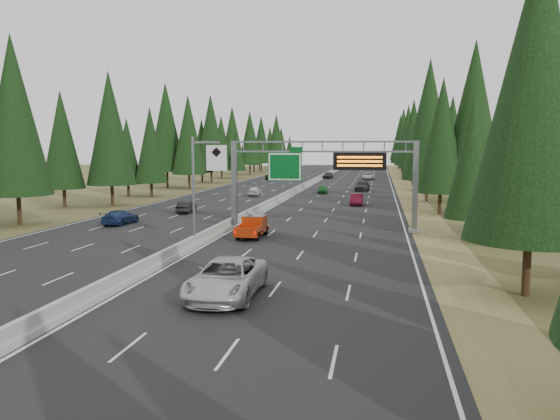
# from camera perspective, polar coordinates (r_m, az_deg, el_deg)

# --- Properties ---
(road) EXTENTS (32.00, 260.00, 0.08)m
(road) POSITION_cam_1_polar(r_m,az_deg,el_deg) (93.66, 2.19, 2.13)
(road) COLOR black
(road) RESTS_ON ground
(shoulder_right) EXTENTS (3.60, 260.00, 0.06)m
(shoulder_right) POSITION_cam_1_polar(r_m,az_deg,el_deg) (92.85, 13.14, 1.91)
(shoulder_right) COLOR olive
(shoulder_right) RESTS_ON ground
(shoulder_left) EXTENTS (3.60, 260.00, 0.06)m
(shoulder_left) POSITION_cam_1_polar(r_m,az_deg,el_deg) (97.76, -8.20, 2.25)
(shoulder_left) COLOR #444220
(shoulder_left) RESTS_ON ground
(median_barrier) EXTENTS (0.70, 260.00, 0.85)m
(median_barrier) POSITION_cam_1_polar(r_m,az_deg,el_deg) (93.63, 2.19, 2.36)
(median_barrier) COLOR gray
(median_barrier) RESTS_ON road
(sign_gantry) EXTENTS (16.75, 0.98, 7.80)m
(sign_gantry) POSITION_cam_1_polar(r_m,az_deg,el_deg) (47.56, 5.19, 4.07)
(sign_gantry) COLOR slate
(sign_gantry) RESTS_ON road
(hov_sign_pole) EXTENTS (2.80, 0.50, 8.00)m
(hov_sign_pole) POSITION_cam_1_polar(r_m,az_deg,el_deg) (39.55, -8.26, 2.73)
(hov_sign_pole) COLOR slate
(hov_sign_pole) RESTS_ON road
(tree_row_right) EXTENTS (11.58, 241.09, 18.97)m
(tree_row_right) POSITION_cam_1_polar(r_m,az_deg,el_deg) (86.89, 16.25, 7.82)
(tree_row_right) COLOR black
(tree_row_right) RESTS_ON ground
(tree_row_left) EXTENTS (12.35, 241.91, 18.82)m
(tree_row_left) POSITION_cam_1_polar(r_m,az_deg,el_deg) (90.60, -12.69, 7.67)
(tree_row_left) COLOR black
(tree_row_left) RESTS_ON ground
(silver_minivan) EXTENTS (3.04, 6.59, 1.83)m
(silver_minivan) POSITION_cam_1_polar(r_m,az_deg,el_deg) (26.87, -5.59, -7.11)
(silver_minivan) COLOR silver
(silver_minivan) RESTS_ON road
(red_pickup) EXTENTS (1.84, 5.14, 1.68)m
(red_pickup) POSITION_cam_1_polar(r_m,az_deg,el_deg) (44.58, -2.78, -1.58)
(red_pickup) COLOR black
(red_pickup) RESTS_ON road
(car_ahead_green) EXTENTS (1.77, 3.85, 1.28)m
(car_ahead_green) POSITION_cam_1_polar(r_m,az_deg,el_deg) (86.02, 4.48, 2.17)
(car_ahead_green) COLOR #166020
(car_ahead_green) RESTS_ON road
(car_ahead_dkred) EXTENTS (1.55, 4.35, 1.43)m
(car_ahead_dkred) POSITION_cam_1_polar(r_m,az_deg,el_deg) (69.24, 8.03, 1.11)
(car_ahead_dkred) COLOR #510B1A
(car_ahead_dkred) RESTS_ON road
(car_ahead_dkgrey) EXTENTS (2.53, 5.61, 1.59)m
(car_ahead_dkgrey) POSITION_cam_1_polar(r_m,az_deg,el_deg) (91.89, 8.60, 2.49)
(car_ahead_dkgrey) COLOR black
(car_ahead_dkgrey) RESTS_ON road
(car_ahead_white) EXTENTS (2.87, 5.92, 1.62)m
(car_ahead_white) POSITION_cam_1_polar(r_m,az_deg,el_deg) (123.58, 9.24, 3.53)
(car_ahead_white) COLOR #B2B2B2
(car_ahead_white) RESTS_ON road
(car_ahead_far) EXTENTS (2.27, 4.68, 1.54)m
(car_ahead_far) POSITION_cam_1_polar(r_m,az_deg,el_deg) (127.19, 5.06, 3.65)
(car_ahead_far) COLOR black
(car_ahead_far) RESTS_ON road
(car_onc_near) EXTENTS (1.69, 4.02, 1.29)m
(car_onc_near) POSITION_cam_1_polar(r_m,az_deg,el_deg) (61.48, -9.76, 0.33)
(car_onc_near) COLOR black
(car_onc_near) RESTS_ON road
(car_onc_blue) EXTENTS (2.17, 4.74, 1.34)m
(car_onc_blue) POSITION_cam_1_polar(r_m,az_deg,el_deg) (53.75, -16.34, -0.71)
(car_onc_blue) COLOR navy
(car_onc_blue) RESTS_ON road
(car_onc_white) EXTENTS (1.74, 4.17, 1.41)m
(car_onc_white) POSITION_cam_1_polar(r_m,az_deg,el_deg) (81.86, -2.60, 2.00)
(car_onc_white) COLOR silver
(car_onc_white) RESTS_ON road
(car_onc_far) EXTENTS (2.56, 5.36, 1.47)m
(car_onc_far) POSITION_cam_1_polar(r_m,az_deg,el_deg) (122.21, -0.75, 3.54)
(car_onc_far) COLOR black
(car_onc_far) RESTS_ON road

